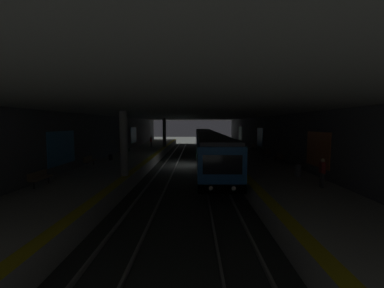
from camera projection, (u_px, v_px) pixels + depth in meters
ground_plane at (189, 165)px, 27.65m from camera, size 120.00×120.00×0.00m
track_left at (209, 164)px, 27.61m from camera, size 60.00×1.53×0.16m
track_right at (170, 164)px, 27.67m from camera, size 60.00×1.53×0.16m
platform_left at (247, 161)px, 27.52m from camera, size 60.00×5.30×1.06m
platform_right at (133, 160)px, 27.69m from camera, size 60.00×5.30×1.06m
wall_left at (273, 141)px, 27.32m from camera, size 60.00×0.56×5.60m
wall_right at (107, 141)px, 27.54m from camera, size 60.00×0.56×5.60m
ceiling_slab at (189, 114)px, 27.17m from camera, size 60.00×19.40×0.40m
pillar_near at (124, 144)px, 16.92m from camera, size 0.56×0.56×4.55m
pillar_far at (164, 132)px, 39.01m from camera, size 0.56×0.56×4.55m
metro_train at (206, 143)px, 33.21m from camera, size 39.30×2.83×3.49m
bench_left_near at (279, 157)px, 22.78m from camera, size 1.70×0.47×0.86m
bench_left_mid at (267, 152)px, 26.51m from camera, size 1.70×0.47×0.86m
bench_left_far at (253, 147)px, 33.00m from camera, size 1.70×0.47×0.86m
bench_right_near at (40, 177)px, 14.25m from camera, size 1.70×0.47×0.86m
bench_right_mid at (89, 160)px, 20.91m from camera, size 1.70×0.47×0.86m
bench_right_far at (124, 148)px, 31.28m from camera, size 1.70×0.47×0.86m
person_waiting_near at (322, 172)px, 13.88m from camera, size 0.60×0.23×1.69m
person_walking_mid at (151, 141)px, 37.65m from camera, size 0.60×0.24×1.72m
suitcase_rolling at (111, 157)px, 24.35m from camera, size 0.33×0.28×0.89m
backpack_on_floor at (129, 150)px, 32.17m from camera, size 0.30×0.20×0.40m
trash_bin at (298, 171)px, 16.74m from camera, size 0.44×0.44×0.85m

